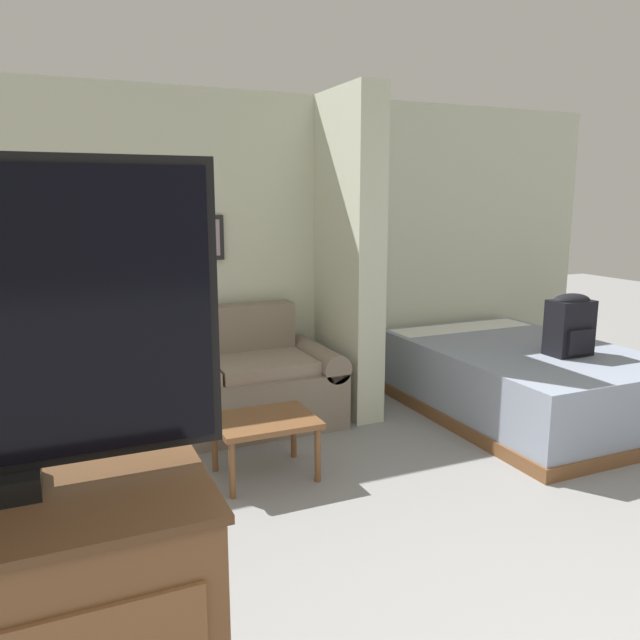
{
  "coord_description": "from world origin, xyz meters",
  "views": [
    {
      "loc": [
        -1.55,
        -0.84,
        1.77
      ],
      "look_at": [
        -0.09,
        2.48,
        1.05
      ],
      "focal_mm": 35.0,
      "sensor_mm": 36.0,
      "label": 1
    }
  ],
  "objects_px": {
    "couch": "(211,387)",
    "coffee_table": "(265,426)",
    "backpack": "(570,324)",
    "bed": "(521,380)",
    "table_lamp": "(43,335)"
  },
  "relations": [
    {
      "from": "coffee_table",
      "to": "bed",
      "type": "height_order",
      "value": "bed"
    },
    {
      "from": "couch",
      "to": "table_lamp",
      "type": "relative_size",
      "value": 4.86
    },
    {
      "from": "table_lamp",
      "to": "bed",
      "type": "relative_size",
      "value": 0.19
    },
    {
      "from": "table_lamp",
      "to": "backpack",
      "type": "bearing_deg",
      "value": -16.21
    },
    {
      "from": "coffee_table",
      "to": "table_lamp",
      "type": "distance_m",
      "value": 1.67
    },
    {
      "from": "couch",
      "to": "backpack",
      "type": "relative_size",
      "value": 4.11
    },
    {
      "from": "table_lamp",
      "to": "backpack",
      "type": "relative_size",
      "value": 0.85
    },
    {
      "from": "table_lamp",
      "to": "bed",
      "type": "xyz_separation_m",
      "value": [
        3.56,
        -0.72,
        -0.55
      ]
    },
    {
      "from": "couch",
      "to": "table_lamp",
      "type": "distance_m",
      "value": 1.26
    },
    {
      "from": "couch",
      "to": "coffee_table",
      "type": "height_order",
      "value": "couch"
    },
    {
      "from": "coffee_table",
      "to": "backpack",
      "type": "bearing_deg",
      "value": -1.92
    },
    {
      "from": "couch",
      "to": "bed",
      "type": "xyz_separation_m",
      "value": [
        2.41,
        -0.7,
        -0.04
      ]
    },
    {
      "from": "bed",
      "to": "backpack",
      "type": "distance_m",
      "value": 0.65
    },
    {
      "from": "table_lamp",
      "to": "bed",
      "type": "distance_m",
      "value": 3.67
    },
    {
      "from": "coffee_table",
      "to": "backpack",
      "type": "distance_m",
      "value": 2.49
    }
  ]
}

